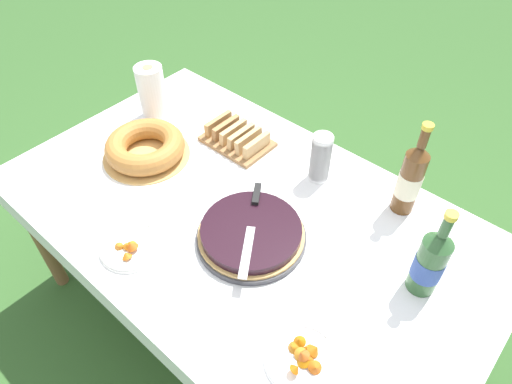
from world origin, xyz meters
The scene contains 13 objects.
ground_plane centered at (0.00, 0.00, 0.00)m, with size 16.00×16.00×0.00m, color #335B28.
garden_table centered at (0.00, 0.00, 0.62)m, with size 1.66×0.99×0.67m.
tablecloth centered at (0.00, 0.00, 0.66)m, with size 1.67×1.00×0.10m.
berry_tart centered at (0.10, -0.07, 0.71)m, with size 0.35×0.35×0.06m.
serving_knife centered at (0.08, -0.04, 0.74)m, with size 0.23×0.32×0.01m.
bundt_cake centered at (-0.47, -0.03, 0.72)m, with size 0.33×0.33×0.09m.
cup_stack centered at (0.09, 0.30, 0.77)m, with size 0.07×0.07×0.19m.
cider_bottle_green centered at (0.58, 0.13, 0.80)m, with size 0.08×0.08×0.31m.
cider_bottle_amber centered at (0.39, 0.37, 0.81)m, with size 0.08×0.08×0.35m.
snack_plate_near centered at (-0.16, -0.34, 0.69)m, with size 0.20×0.20×0.05m.
snack_plate_left centered at (0.46, -0.28, 0.69)m, with size 0.20×0.20×0.05m.
paper_towel_roll centered at (-0.64, 0.16, 0.79)m, with size 0.11×0.11×0.23m.
bread_board centered at (-0.26, 0.25, 0.71)m, with size 0.26×0.18×0.07m.
Camera 1 is at (0.71, -0.74, 1.81)m, focal length 32.00 mm.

